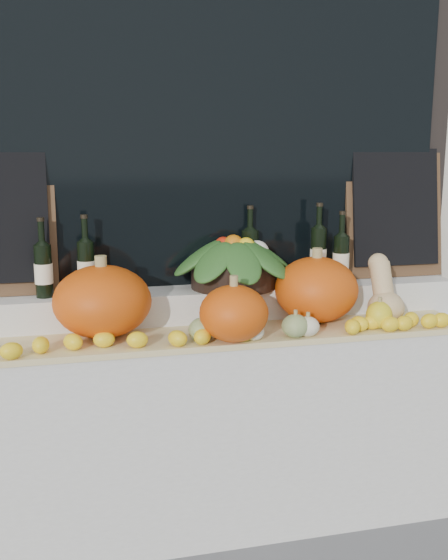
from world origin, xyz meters
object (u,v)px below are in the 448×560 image
Objects in this scene: pumpkin_left at (102,301)px; wine_bottle_tall at (250,256)px; pumpkin_right at (316,289)px; butternut_squash at (384,295)px; produce_bowl at (234,261)px.

pumpkin_left is 1.10× the size of wine_bottle_tall.
pumpkin_left is 1.08× the size of pumpkin_right.
butternut_squash is 0.51× the size of produce_bowl.
wine_bottle_tall reaches higher than pumpkin_left.
wine_bottle_tall is (-0.24, 0.24, 0.12)m from pumpkin_right.
produce_bowl reaches higher than pumpkin_left.
pumpkin_right is 0.63× the size of produce_bowl.
produce_bowl is (-0.62, 0.25, 0.14)m from butternut_squash.
pumpkin_right is (0.92, 0.01, -0.00)m from pumpkin_left.
wine_bottle_tall is (-0.52, 0.32, 0.14)m from butternut_squash.
wine_bottle_tall is at bearing 20.02° from pumpkin_left.
wine_bottle_tall is at bearing 35.15° from produce_bowl.
pumpkin_left is 1.21m from butternut_squash.
produce_bowl is 1.62× the size of wine_bottle_tall.
wine_bottle_tall is (0.69, 0.25, 0.12)m from pumpkin_left.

